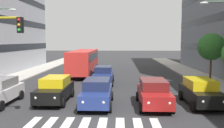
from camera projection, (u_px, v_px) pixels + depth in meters
The scene contains 9 objects.
ground_plane at pixel (93, 127), 11.86m from camera, with size 180.00×180.00×0.00m, color #2D2D30.
crosswalk_markings at pixel (93, 127), 11.86m from camera, with size 6.75×2.80×0.01m.
car_0 at pixel (200, 92), 15.73m from camera, with size 2.02×4.44×1.72m.
car_1 at pixel (154, 93), 15.41m from camera, with size 2.02×4.44×1.72m.
car_2 at pixel (97, 92), 15.60m from camera, with size 2.02×4.44×1.72m.
car_3 at pixel (55, 89), 16.62m from camera, with size 2.02×4.44×1.72m.
car_row2_0 at pixel (103, 75), 23.51m from camera, with size 2.02×4.44×1.72m.
bus_behind_traffic at pixel (84, 60), 29.70m from camera, with size 2.78×10.50×3.00m.
street_tree_2 at pixel (211, 47), 24.04m from camera, with size 2.70×2.70×4.79m.
Camera 1 is at (-1.34, 11.47, 4.21)m, focal length 38.77 mm.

